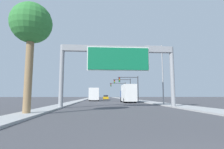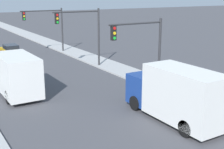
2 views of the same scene
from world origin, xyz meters
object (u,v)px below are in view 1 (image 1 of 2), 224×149
object	(u,v)px
traffic_light_near_intersection	(131,84)
traffic_light_mid_block	(125,85)
truck_box_secondary	(94,94)
street_lamp_right	(160,69)
sign_gantry	(118,59)
truck_box_primary	(128,94)
car_far_center	(106,97)
traffic_light_far_intersection	(120,88)
palm_tree_foreground	(31,26)
car_mid_left	(96,97)

from	to	relation	value
traffic_light_near_intersection	traffic_light_mid_block	bearing A→B (deg)	90.39
traffic_light_mid_block	truck_box_secondary	bearing A→B (deg)	-150.16
truck_box_secondary	street_lamp_right	world-z (taller)	street_lamp_right
sign_gantry	truck_box_primary	size ratio (longest dim) A/B	1.85
sign_gantry	truck_box_secondary	bearing A→B (deg)	97.91
car_far_center	traffic_light_far_intersection	distance (m)	5.97
traffic_light_far_intersection	palm_tree_foreground	xyz separation A→B (m)	(-12.25, -46.87, 2.61)
sign_gantry	traffic_light_near_intersection	xyz separation A→B (m)	(5.17, 20.11, -1.57)
traffic_light_far_intersection	palm_tree_foreground	bearing A→B (deg)	-104.64
traffic_light_near_intersection	palm_tree_foreground	xyz separation A→B (m)	(-12.52, -26.87, 2.65)
car_far_center	street_lamp_right	size ratio (longest dim) A/B	0.49
truck_box_primary	traffic_light_far_intersection	distance (m)	25.66
truck_box_primary	street_lamp_right	distance (m)	11.23
truck_box_secondary	traffic_light_far_intersection	world-z (taller)	traffic_light_far_intersection
car_far_center	truck_box_primary	xyz separation A→B (m)	(3.50, -26.25, 1.05)
car_mid_left	palm_tree_foreground	bearing A→B (deg)	-94.20
car_mid_left	traffic_light_far_intersection	world-z (taller)	traffic_light_far_intersection
traffic_light_mid_block	street_lamp_right	bearing A→B (deg)	-86.82
car_far_center	traffic_light_far_intersection	size ratio (longest dim) A/B	0.72
car_far_center	truck_box_secondary	world-z (taller)	truck_box_secondary
car_far_center	traffic_light_mid_block	size ratio (longest dim) A/B	0.68
traffic_light_mid_block	street_lamp_right	world-z (taller)	street_lamp_right
car_far_center	palm_tree_foreground	bearing A→B (deg)	-98.78
car_far_center	car_mid_left	distance (m)	6.03
traffic_light_mid_block	street_lamp_right	distance (m)	25.86
car_mid_left	traffic_light_mid_block	xyz separation A→B (m)	(8.60, -15.63, 3.55)
sign_gantry	truck_box_primary	world-z (taller)	sign_gantry
car_mid_left	truck_box_secondary	distance (m)	20.58
truck_box_secondary	traffic_light_far_intersection	xyz separation A→B (m)	(8.39, 14.93, 2.41)
traffic_light_far_intersection	street_lamp_right	world-z (taller)	street_lamp_right
car_far_center	traffic_light_far_intersection	bearing A→B (deg)	-8.38
truck_box_primary	street_lamp_right	size ratio (longest dim) A/B	0.84
street_lamp_right	traffic_light_near_intersection	bearing A→B (deg)	94.93
traffic_light_near_intersection	street_lamp_right	size ratio (longest dim) A/B	0.68
truck_box_secondary	traffic_light_near_intersection	bearing A→B (deg)	-30.31
traffic_light_near_intersection	street_lamp_right	world-z (taller)	street_lamp_right
sign_gantry	traffic_light_far_intersection	xyz separation A→B (m)	(4.89, 40.11, -1.53)
car_far_center	street_lamp_right	xyz separation A→B (m)	(6.53, -36.52, 4.42)
truck_box_primary	traffic_light_far_intersection	world-z (taller)	traffic_light_far_intersection
car_far_center	truck_box_primary	distance (m)	26.50
car_far_center	palm_tree_foreground	world-z (taller)	palm_tree_foreground
car_mid_left	traffic_light_far_intersection	size ratio (longest dim) A/B	0.82
sign_gantry	truck_box_primary	distance (m)	15.48
car_far_center	street_lamp_right	distance (m)	37.36
car_far_center	street_lamp_right	bearing A→B (deg)	-79.86
sign_gantry	traffic_light_mid_block	distance (m)	30.57
street_lamp_right	sign_gantry	bearing A→B (deg)	-146.59
palm_tree_foreground	traffic_light_mid_block	bearing A→B (deg)	71.34
traffic_light_far_intersection	street_lamp_right	distance (m)	35.85
car_mid_left	traffic_light_near_intersection	bearing A→B (deg)	-71.31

